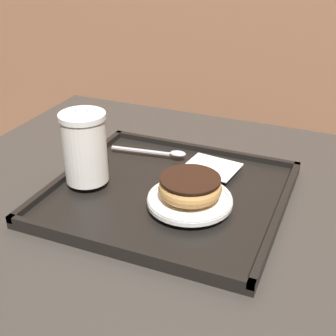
# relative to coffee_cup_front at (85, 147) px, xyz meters

# --- Properties ---
(cafe_table) EXTENTS (0.95, 0.83, 0.72)m
(cafe_table) POSITION_rel_coffee_cup_front_xyz_m (0.14, 0.05, -0.26)
(cafe_table) COLOR #38332D
(cafe_table) RESTS_ON ground_plane
(serving_tray) EXTENTS (0.43, 0.40, 0.02)m
(serving_tray) POSITION_rel_coffee_cup_front_xyz_m (0.15, 0.03, -0.09)
(serving_tray) COLOR black
(serving_tray) RESTS_ON cafe_table
(napkin_paper) EXTENTS (0.11, 0.10, 0.00)m
(napkin_paper) POSITION_rel_coffee_cup_front_xyz_m (0.20, 0.14, -0.07)
(napkin_paper) COLOR white
(napkin_paper) RESTS_ON serving_tray
(coffee_cup_front) EXTENTS (0.09, 0.09, 0.15)m
(coffee_cup_front) POSITION_rel_coffee_cup_front_xyz_m (0.00, 0.00, 0.00)
(coffee_cup_front) COLOR white
(coffee_cup_front) RESTS_ON serving_tray
(plate_with_chocolate_donut) EXTENTS (0.15, 0.15, 0.01)m
(plate_with_chocolate_donut) POSITION_rel_coffee_cup_front_xyz_m (0.21, -0.00, -0.06)
(plate_with_chocolate_donut) COLOR white
(plate_with_chocolate_donut) RESTS_ON serving_tray
(donut_chocolate_glazed) EXTENTS (0.11, 0.11, 0.04)m
(donut_chocolate_glazed) POSITION_rel_coffee_cup_front_xyz_m (0.21, -0.00, -0.04)
(donut_chocolate_glazed) COLOR tan
(donut_chocolate_glazed) RESTS_ON plate_with_chocolate_donut
(spoon) EXTENTS (0.17, 0.04, 0.01)m
(spoon) POSITION_rel_coffee_cup_front_xyz_m (0.10, 0.16, -0.06)
(spoon) COLOR silver
(spoon) RESTS_ON serving_tray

